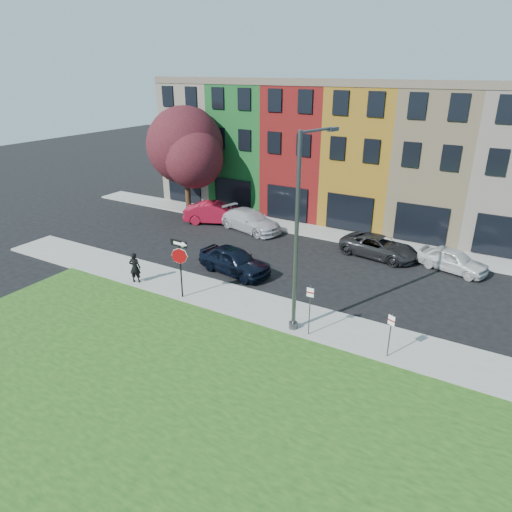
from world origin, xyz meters
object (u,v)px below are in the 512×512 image
Objects in this scene: sedan_near at (234,261)px; street_lamp at (299,236)px; man at (135,268)px; stop_sign at (180,257)px.

street_lamp is at bearing -112.98° from sedan_near.
man reaches higher than sedan_near.
street_lamp is (5.83, -3.80, 3.80)m from sedan_near.
street_lamp reaches higher than man.
sedan_near is (0.57, 4.12, -1.59)m from stop_sign.
man is at bearing 145.77° from sedan_near.
stop_sign reaches higher than sedan_near.
sedan_near is 0.55× the size of street_lamp.
stop_sign is at bearing 155.31° from man.
street_lamp is (6.40, 0.33, 2.21)m from stop_sign.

